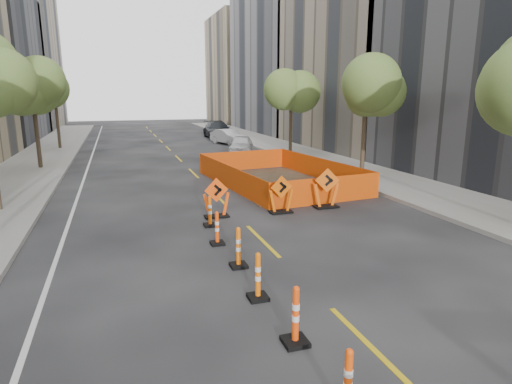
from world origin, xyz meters
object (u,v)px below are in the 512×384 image
object	(u,v)px
channelizer_2	(296,315)
parked_car_near	(241,145)
channelizer_5	(217,228)
chevron_sign_center	(281,194)
channelizer_4	(238,247)
parked_car_far	(218,130)
chevron_sign_left	(216,198)
channelizer_6	(210,211)
parked_car_mid	(228,137)
channelizer_3	(258,276)
chevron_sign_right	(327,188)
channelizer_1	(348,383)

from	to	relation	value
channelizer_2	parked_car_near	bearing A→B (deg)	76.03
channelizer_5	chevron_sign_center	size ratio (longest dim) A/B	0.71
channelizer_4	parked_car_far	xyz separation A→B (m)	(7.07, 32.71, 0.30)
chevron_sign_left	channelizer_6	bearing A→B (deg)	-119.69
channelizer_5	parked_car_mid	xyz separation A→B (m)	(6.88, 25.36, 0.16)
channelizer_3	parked_car_far	bearing A→B (deg)	78.31
chevron_sign_left	channelizer_2	bearing A→B (deg)	-98.50
channelizer_3	chevron_sign_center	world-z (taller)	chevron_sign_center
channelizer_3	channelizer_5	distance (m)	3.68
chevron_sign_center	chevron_sign_right	size ratio (longest dim) A/B	0.91
channelizer_1	channelizer_6	bearing A→B (deg)	89.68
channelizer_5	parked_car_far	size ratio (longest dim) A/B	0.18
chevron_sign_left	chevron_sign_right	xyz separation A→B (m)	(4.40, -0.02, 0.06)
channelizer_5	channelizer_4	bearing A→B (deg)	-85.78
channelizer_3	channelizer_6	xyz separation A→B (m)	(0.13, 5.52, -0.01)
channelizer_1	parked_car_mid	world-z (taller)	parked_car_mid
channelizer_4	channelizer_6	size ratio (longest dim) A/B	1.02
channelizer_1	channelizer_6	world-z (taller)	channelizer_6
channelizer_5	chevron_sign_right	bearing A→B (deg)	29.16
channelizer_1	channelizer_3	size ratio (longest dim) A/B	0.97
channelizer_1	channelizer_4	size ratio (longest dim) A/B	0.97
parked_car_near	parked_car_mid	size ratio (longest dim) A/B	1.01
channelizer_4	parked_car_far	bearing A→B (deg)	77.81
channelizer_1	channelizer_4	bearing A→B (deg)	89.92
channelizer_1	parked_car_far	xyz separation A→B (m)	(7.08, 38.23, 0.32)
channelizer_4	chevron_sign_right	distance (m)	6.75
channelizer_3	channelizer_6	world-z (taller)	channelizer_3
chevron_sign_right	parked_car_mid	world-z (taller)	chevron_sign_right
channelizer_4	chevron_sign_right	xyz separation A→B (m)	(4.89, 4.65, 0.25)
channelizer_3	chevron_sign_left	xyz separation A→B (m)	(0.58, 6.51, 0.19)
chevron_sign_left	parked_car_near	xyz separation A→B (m)	(5.56, 15.95, -0.04)
channelizer_5	channelizer_1	bearing A→B (deg)	-89.00
channelizer_6	chevron_sign_right	bearing A→B (deg)	11.29
chevron_sign_right	parked_car_near	bearing A→B (deg)	105.64
channelizer_2	parked_car_near	xyz separation A→B (m)	(6.04, 24.30, 0.14)
parked_car_far	channelizer_1	bearing A→B (deg)	-97.98
channelizer_5	chevron_sign_left	xyz separation A→B (m)	(0.63, 2.83, 0.22)
channelizer_1	channelizer_4	world-z (taller)	channelizer_4
channelizer_5	parked_car_far	xyz separation A→B (m)	(7.20, 30.88, 0.33)
chevron_sign_right	parked_car_far	xyz separation A→B (m)	(2.17, 28.07, 0.05)
channelizer_5	chevron_sign_left	world-z (taller)	chevron_sign_left
chevron_sign_center	channelizer_3	bearing A→B (deg)	-120.02
channelizer_5	channelizer_6	size ratio (longest dim) A/B	0.96
channelizer_5	chevron_sign_right	world-z (taller)	chevron_sign_right
parked_car_mid	parked_car_far	world-z (taller)	parked_car_far
channelizer_6	chevron_sign_left	xyz separation A→B (m)	(0.45, 0.99, 0.20)
channelizer_5	chevron_sign_right	size ratio (longest dim) A/B	0.64
channelizer_5	parked_car_mid	size ratio (longest dim) A/B	0.25
channelizer_2	channelizer_4	distance (m)	3.68
channelizer_6	parked_car_far	size ratio (longest dim) A/B	0.18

